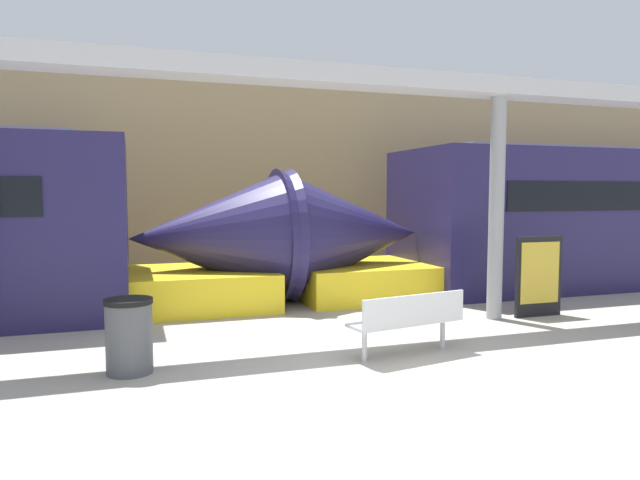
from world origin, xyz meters
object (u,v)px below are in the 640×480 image
(trash_bin, at_px, (129,336))
(support_column_near, at_px, (496,209))
(poster_board, at_px, (539,276))
(bench_near, at_px, (409,318))

(trash_bin, xyz_separation_m, support_column_near, (5.94, 1.18, 1.43))
(poster_board, bearing_deg, support_column_near, 173.85)
(support_column_near, bearing_deg, poster_board, -6.15)
(bench_near, height_order, trash_bin, trash_bin)
(trash_bin, bearing_deg, support_column_near, 11.24)
(bench_near, relative_size, support_column_near, 0.44)
(trash_bin, relative_size, poster_board, 0.64)
(bench_near, distance_m, support_column_near, 3.22)
(trash_bin, distance_m, support_column_near, 6.22)
(bench_near, bearing_deg, trash_bin, 162.55)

